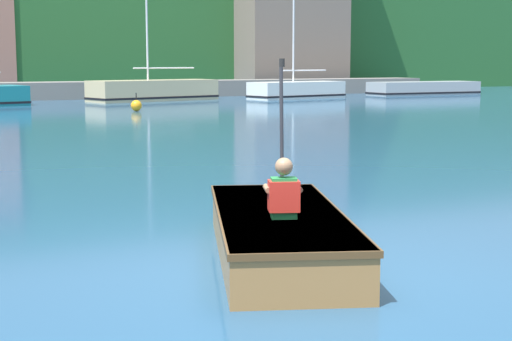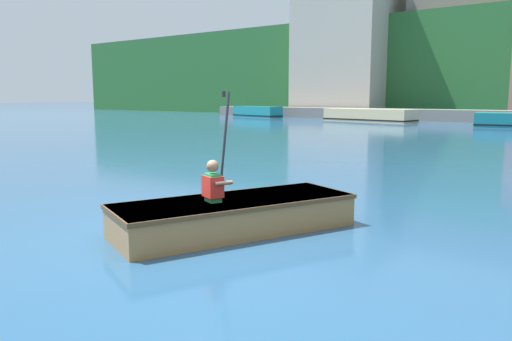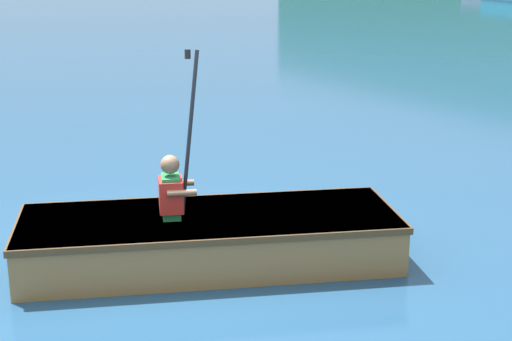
{
  "view_description": "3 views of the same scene",
  "coord_description": "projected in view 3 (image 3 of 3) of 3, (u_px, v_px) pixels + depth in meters",
  "views": [
    {
      "loc": [
        -3.6,
        -6.06,
        1.94
      ],
      "look_at": [
        0.18,
        1.12,
        0.81
      ],
      "focal_mm": 55.0,
      "sensor_mm": 36.0,
      "label": 1
    },
    {
      "loc": [
        4.6,
        -4.71,
        1.9
      ],
      "look_at": [
        0.18,
        1.12,
        0.81
      ],
      "focal_mm": 35.0,
      "sensor_mm": 36.0,
      "label": 2
    },
    {
      "loc": [
        6.14,
        -2.52,
        2.83
      ],
      "look_at": [
        0.18,
        1.12,
        0.81
      ],
      "focal_mm": 55.0,
      "sensor_mm": 36.0,
      "label": 3
    }
  ],
  "objects": [
    {
      "name": "rowboat_foreground",
      "position": [
        215.0,
        236.0,
        7.18
      ],
      "size": [
        2.45,
        3.65,
        0.46
      ],
      "color": "#A3703D",
      "rests_on": "ground"
    },
    {
      "name": "ground_plane",
      "position": [
        140.0,
        270.0,
        7.08
      ],
      "size": [
        300.0,
        300.0,
        0.0
      ],
      "primitive_type": "plane",
      "color": "navy"
    },
    {
      "name": "person_paddler",
      "position": [
        172.0,
        188.0,
        7.0
      ],
      "size": [
        0.43,
        0.42,
        1.51
      ],
      "color": "#267F3F",
      "rests_on": "rowboat_foreground"
    }
  ]
}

